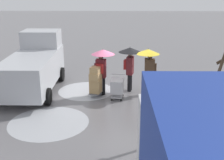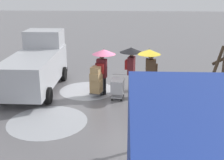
# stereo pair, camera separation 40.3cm
# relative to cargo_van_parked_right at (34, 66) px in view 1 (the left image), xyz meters

# --- Properties ---
(ground_plane) EXTENTS (90.00, 90.00, 0.00)m
(ground_plane) POSITION_rel_cargo_van_parked_right_xyz_m (-4.15, 0.48, -1.18)
(ground_plane) COLOR slate
(slush_patch_near_cluster) EXTENTS (2.94, 2.94, 0.01)m
(slush_patch_near_cluster) POSITION_rel_cargo_van_parked_right_xyz_m (-1.41, 3.60, -1.18)
(slush_patch_near_cluster) COLOR #ADAFB5
(slush_patch_near_cluster) RESTS_ON ground
(slush_patch_mid_street) EXTENTS (2.65, 2.65, 0.01)m
(slush_patch_mid_street) POSITION_rel_cargo_van_parked_right_xyz_m (-2.43, 0.15, -1.18)
(slush_patch_mid_street) COLOR silver
(slush_patch_mid_street) RESTS_ON ground
(cargo_van_parked_right) EXTENTS (2.23, 5.36, 2.60)m
(cargo_van_parked_right) POSITION_rel_cargo_van_parked_right_xyz_m (0.00, 0.00, 0.00)
(cargo_van_parked_right) COLOR #B7BABF
(cargo_van_parked_right) RESTS_ON ground
(shopping_cart_vendor) EXTENTS (0.64, 0.88, 1.02)m
(shopping_cart_vendor) POSITION_rel_cargo_van_parked_right_xyz_m (-3.91, 1.12, -0.61)
(shopping_cart_vendor) COLOR #B2B2B7
(shopping_cart_vendor) RESTS_ON ground
(hand_dolly_boxes) EXTENTS (0.66, 0.80, 1.41)m
(hand_dolly_boxes) POSITION_rel_cargo_van_parked_right_xyz_m (-2.95, 0.97, -0.40)
(hand_dolly_boxes) COLOR #515156
(hand_dolly_boxes) RESTS_ON ground
(pedestrian_pink_side) EXTENTS (1.04, 1.04, 2.15)m
(pedestrian_pink_side) POSITION_rel_cargo_van_parked_right_xyz_m (-3.22, 0.63, 0.39)
(pedestrian_pink_side) COLOR black
(pedestrian_pink_side) RESTS_ON ground
(pedestrian_black_side) EXTENTS (1.04, 1.04, 2.15)m
(pedestrian_black_side) POSITION_rel_cargo_van_parked_right_xyz_m (-4.47, 0.12, 0.39)
(pedestrian_black_side) COLOR black
(pedestrian_black_side) RESTS_ON ground
(pedestrian_white_side) EXTENTS (1.04, 1.04, 2.15)m
(pedestrian_white_side) POSITION_rel_cargo_van_parked_right_xyz_m (-5.30, 0.51, 0.41)
(pedestrian_white_side) COLOR black
(pedestrian_white_side) RESTS_ON ground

